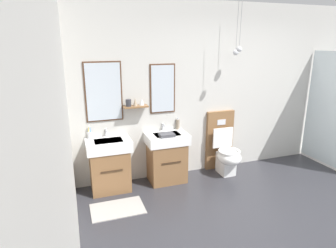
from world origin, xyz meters
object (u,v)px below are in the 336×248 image
(folded_hand_towel, at_px, (167,135))
(vanity_sink_right, at_px, (167,156))
(toilet, at_px, (224,150))
(soap_dispenser, at_px, (178,124))
(toothbrush_cup, at_px, (90,135))
(vanity_sink_left, at_px, (109,164))

(folded_hand_towel, bearing_deg, vanity_sink_right, 72.49)
(toilet, bearing_deg, soap_dispenser, 167.23)
(toothbrush_cup, height_order, folded_hand_towel, toothbrush_cup)
(toilet, relative_size, folded_hand_towel, 4.55)
(vanity_sink_right, bearing_deg, toothbrush_cup, 172.37)
(vanity_sink_right, bearing_deg, soap_dispenser, 33.06)
(toilet, distance_m, folded_hand_towel, 1.12)
(toilet, bearing_deg, vanity_sink_right, 179.25)
(vanity_sink_left, xyz_separation_m, folded_hand_towel, (0.83, -0.13, 0.39))
(vanity_sink_left, relative_size, toothbrush_cup, 3.69)
(vanity_sink_right, relative_size, folded_hand_towel, 3.48)
(folded_hand_towel, bearing_deg, soap_dispenser, 45.22)
(toilet, xyz_separation_m, toothbrush_cup, (-2.10, 0.16, 0.44))
(soap_dispenser, bearing_deg, vanity_sink_right, -146.94)
(toothbrush_cup, distance_m, soap_dispenser, 1.35)
(toothbrush_cup, bearing_deg, vanity_sink_right, -7.63)
(vanity_sink_right, distance_m, toilet, 1.00)
(vanity_sink_left, height_order, soap_dispenser, soap_dispenser)
(toothbrush_cup, xyz_separation_m, folded_hand_towel, (1.06, -0.27, -0.03))
(toilet, bearing_deg, vanity_sink_left, 179.60)
(soap_dispenser, bearing_deg, vanity_sink_left, -171.93)
(toilet, bearing_deg, folded_hand_towel, -173.74)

